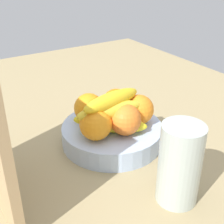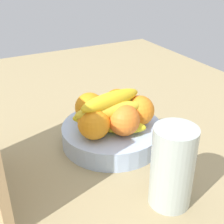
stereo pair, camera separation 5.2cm
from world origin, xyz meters
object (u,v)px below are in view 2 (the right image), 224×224
at_px(orange_front_right, 90,107).
at_px(orange_back_left, 124,120).
at_px(fruit_bowl, 112,134).
at_px(orange_center, 94,123).
at_px(orange_front_left, 118,103).
at_px(thermos_tumbler, 172,167).
at_px(banana_bunch, 110,113).
at_px(orange_back_right, 139,111).

height_order(orange_front_right, orange_back_left, same).
height_order(fruit_bowl, orange_center, orange_center).
distance_m(fruit_bowl, orange_back_left, 0.08).
bearing_deg(fruit_bowl, orange_front_left, -44.84).
height_order(orange_front_left, orange_front_right, same).
bearing_deg(thermos_tumbler, banana_bunch, 4.54).
xyz_separation_m(fruit_bowl, orange_back_left, (-0.05, -0.01, 0.06)).
distance_m(orange_center, orange_back_right, 0.13).
relative_size(orange_front_right, thermos_tumbler, 0.46).
xyz_separation_m(orange_back_right, thermos_tumbler, (-0.22, 0.07, -0.00)).
bearing_deg(orange_back_right, orange_back_left, 113.07).
height_order(fruit_bowl, thermos_tumbler, thermos_tumbler).
distance_m(orange_front_left, orange_back_right, 0.07).
bearing_deg(orange_back_left, orange_front_right, 23.75).
height_order(fruit_bowl, orange_front_left, orange_front_left).
height_order(orange_center, banana_bunch, banana_bunch).
relative_size(fruit_bowl, orange_front_right, 3.34).
relative_size(orange_back_left, thermos_tumbler, 0.46).
distance_m(orange_back_left, thermos_tumbler, 0.20).
relative_size(orange_center, orange_back_right, 1.00).
xyz_separation_m(fruit_bowl, banana_bunch, (-0.02, 0.02, 0.08)).
bearing_deg(orange_center, orange_front_right, -17.88).
bearing_deg(fruit_bowl, thermos_tumbler, 179.67).
bearing_deg(orange_front_right, orange_center, 162.12).
bearing_deg(banana_bunch, orange_front_left, -42.36).
bearing_deg(orange_front_left, thermos_tumbler, 172.14).
relative_size(fruit_bowl, orange_center, 3.34).
distance_m(fruit_bowl, orange_front_right, 0.09).
bearing_deg(orange_back_right, thermos_tumbler, 163.16).
bearing_deg(orange_back_left, thermos_tumbler, 177.72).
bearing_deg(orange_center, fruit_bowl, -64.77).
bearing_deg(orange_front_left, orange_back_right, -156.03).
bearing_deg(orange_front_right, banana_bunch, -165.82).
distance_m(orange_front_right, thermos_tumbler, 0.30).
bearing_deg(thermos_tumbler, orange_back_right, -16.84).
xyz_separation_m(banana_bunch, thermos_tumbler, (-0.23, -0.02, -0.02)).
bearing_deg(orange_back_right, fruit_bowl, 69.52).
relative_size(orange_front_right, banana_bunch, 0.43).
bearing_deg(fruit_bowl, orange_back_left, -172.67).
distance_m(fruit_bowl, thermos_tumbler, 0.26).
bearing_deg(orange_back_right, orange_front_right, 53.80).
distance_m(orange_front_right, orange_back_left, 0.11).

